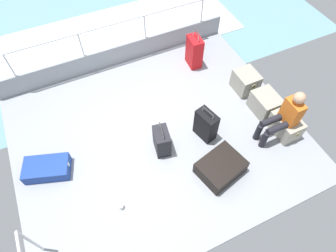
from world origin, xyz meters
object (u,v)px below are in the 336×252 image
cargo_crate_2 (286,125)px  passenger_seated (284,116)px  suitcase_0 (162,141)px  cargo_crate_0 (246,81)px  suitcase_2 (221,167)px  cargo_crate_1 (265,103)px  paper_cup (121,206)px  suitcase_3 (47,168)px  suitcase_4 (206,125)px  suitcase_1 (194,52)px

cargo_crate_2 → passenger_seated: (0.00, -0.18, 0.38)m
passenger_seated → suitcase_0: (-0.62, -2.04, -0.32)m
cargo_crate_0 → passenger_seated: 1.29m
cargo_crate_0 → suitcase_2: (1.45, -1.46, -0.07)m
suitcase_0 → suitcase_2: 1.11m
cargo_crate_0 → cargo_crate_1: size_ratio=0.90×
paper_cup → suitcase_0: bearing=124.9°
cargo_crate_0 → suitcase_2: size_ratio=0.60×
suitcase_2 → suitcase_0: bearing=-139.4°
suitcase_3 → suitcase_4: suitcase_4 is taller
cargo_crate_1 → suitcase_0: bearing=-91.0°
suitcase_1 → suitcase_4: 1.92m
suitcase_1 → suitcase_3: (1.32, -3.52, -0.24)m
cargo_crate_1 → suitcase_2: cargo_crate_1 is taller
passenger_seated → suitcase_4: 1.35m
passenger_seated → suitcase_4: passenger_seated is taller
cargo_crate_0 → cargo_crate_1: 0.65m
suitcase_0 → paper_cup: (0.73, -1.05, -0.20)m
suitcase_0 → suitcase_4: suitcase_4 is taller
cargo_crate_0 → suitcase_4: 1.49m
cargo_crate_2 → suitcase_0: (-0.62, -2.23, 0.06)m
suitcase_3 → suitcase_4: 2.86m
suitcase_1 → cargo_crate_0: bearing=28.8°
suitcase_3 → cargo_crate_2: bearing=76.2°
cargo_crate_2 → suitcase_1: (-2.35, -0.67, 0.15)m
cargo_crate_1 → suitcase_4: (0.02, -1.35, 0.10)m
suitcase_3 → paper_cup: suitcase_3 is taller
suitcase_2 → suitcase_3: (-1.25, -2.68, -0.03)m
cargo_crate_0 → suitcase_0: (0.61, -2.17, 0.04)m
cargo_crate_0 → paper_cup: (1.34, -3.22, -0.16)m
cargo_crate_0 → cargo_crate_2: size_ratio=0.87×
suitcase_3 → passenger_seated: bearing=75.6°
passenger_seated → paper_cup: passenger_seated is taller
paper_cup → suitcase_2: bearing=86.5°
suitcase_1 → paper_cup: size_ratio=8.59×
suitcase_0 → suitcase_4: (0.06, 0.85, 0.05)m
suitcase_1 → cargo_crate_1: bearing=19.8°
suitcase_2 → paper_cup: 1.77m
cargo_crate_0 → suitcase_3: (0.20, -4.14, -0.10)m
cargo_crate_1 → paper_cup: size_ratio=5.74×
cargo_crate_1 → suitcase_3: (-0.45, -4.16, -0.09)m
suitcase_0 → paper_cup: 1.29m
cargo_crate_1 → suitcase_4: 1.35m
suitcase_4 → paper_cup: size_ratio=7.13×
cargo_crate_0 → suitcase_4: bearing=-63.2°
passenger_seated → suitcase_3: (-1.03, -4.01, -0.46)m
cargo_crate_2 → suitcase_2: 1.53m
cargo_crate_0 → cargo_crate_1: (0.65, 0.02, -0.01)m
suitcase_3 → cargo_crate_1: bearing=83.9°
suitcase_0 → suitcase_1: bearing=138.0°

